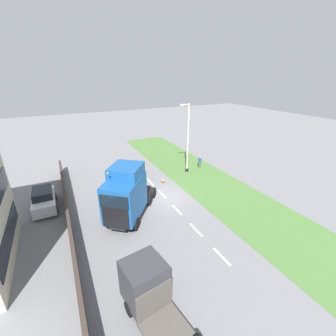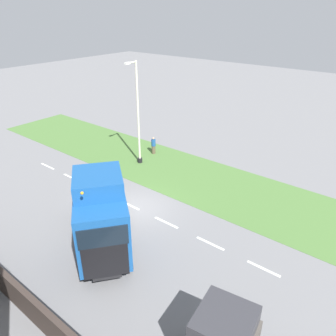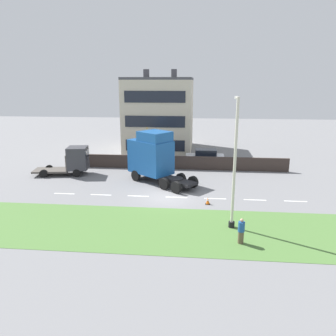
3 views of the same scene
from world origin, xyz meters
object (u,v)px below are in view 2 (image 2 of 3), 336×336
at_px(traffic_cone_lead, 117,183).
at_px(lorry_cab, 102,219).
at_px(lamp_post, 138,120).
at_px(pedestrian, 153,146).

bearing_deg(traffic_cone_lead, lorry_cab, 41.77).
height_order(lamp_post, traffic_cone_lead, lamp_post).
height_order(lorry_cab, lamp_post, lamp_post).
xyz_separation_m(lorry_cab, lamp_post, (-9.75, -6.60, 1.42)).
height_order(lamp_post, pedestrian, lamp_post).
relative_size(lorry_cab, traffic_cone_lead, 11.95).
height_order(lorry_cab, traffic_cone_lead, lorry_cab).
xyz_separation_m(pedestrian, traffic_cone_lead, (6.23, 1.80, -0.48)).
distance_m(lorry_cab, pedestrian, 13.94).
distance_m(lorry_cab, traffic_cone_lead, 8.00).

